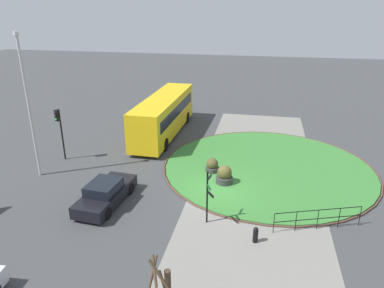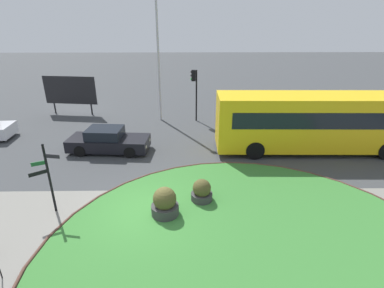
{
  "view_description": "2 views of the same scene",
  "coord_description": "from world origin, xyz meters",
  "px_view_note": "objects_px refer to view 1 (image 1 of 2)",
  "views": [
    {
      "loc": [
        -19.05,
        -2.26,
        10.49
      ],
      "look_at": [
        1.75,
        1.96,
        2.14
      ],
      "focal_mm": 33.55,
      "sensor_mm": 36.0,
      "label": 1
    },
    {
      "loc": [
        1.69,
        -9.88,
        7.08
      ],
      "look_at": [
        1.89,
        2.2,
        1.98
      ],
      "focal_mm": 27.93,
      "sensor_mm": 36.0,
      "label": 2
    }
  ],
  "objects_px": {
    "bollard_foreground": "(256,235)",
    "planter_near_signpost": "(224,176)",
    "planter_kerbside": "(212,166)",
    "bus_yellow": "(164,114)",
    "traffic_light_near": "(59,124)",
    "signpost_directional": "(208,195)",
    "car_near_lane": "(106,194)",
    "lamppost_tall": "(28,104)"
  },
  "relations": [
    {
      "from": "bollard_foreground",
      "to": "planter_near_signpost",
      "type": "distance_m",
      "value": 5.91
    },
    {
      "from": "planter_near_signpost",
      "to": "planter_kerbside",
      "type": "bearing_deg",
      "value": 33.64
    },
    {
      "from": "planter_kerbside",
      "to": "bus_yellow",
      "type": "bearing_deg",
      "value": 37.64
    },
    {
      "from": "traffic_light_near",
      "to": "planter_near_signpost",
      "type": "distance_m",
      "value": 12.01
    },
    {
      "from": "traffic_light_near",
      "to": "bus_yellow",
      "type": "bearing_deg",
      "value": 150.27
    },
    {
      "from": "signpost_directional",
      "to": "traffic_light_near",
      "type": "distance_m",
      "value": 12.81
    },
    {
      "from": "bollard_foreground",
      "to": "planter_near_signpost",
      "type": "height_order",
      "value": "planter_near_signpost"
    },
    {
      "from": "bollard_foreground",
      "to": "car_near_lane",
      "type": "distance_m",
      "value": 8.52
    },
    {
      "from": "bollard_foreground",
      "to": "bus_yellow",
      "type": "bearing_deg",
      "value": 31.05
    },
    {
      "from": "bus_yellow",
      "to": "planter_near_signpost",
      "type": "distance_m",
      "value": 10.22
    },
    {
      "from": "car_near_lane",
      "to": "lamppost_tall",
      "type": "bearing_deg",
      "value": 70.86
    },
    {
      "from": "signpost_directional",
      "to": "traffic_light_near",
      "type": "relative_size",
      "value": 0.78
    },
    {
      "from": "bollard_foreground",
      "to": "bus_yellow",
      "type": "xyz_separation_m",
      "value": [
        13.63,
        8.21,
        1.33
      ]
    },
    {
      "from": "signpost_directional",
      "to": "car_near_lane",
      "type": "xyz_separation_m",
      "value": [
        0.74,
        5.85,
        -1.01
      ]
    },
    {
      "from": "lamppost_tall",
      "to": "planter_near_signpost",
      "type": "distance_m",
      "value": 12.75
    },
    {
      "from": "bollard_foreground",
      "to": "car_near_lane",
      "type": "xyz_separation_m",
      "value": [
        1.88,
        8.31,
        0.22
      ]
    },
    {
      "from": "bollard_foreground",
      "to": "signpost_directional",
      "type": "bearing_deg",
      "value": 65.12
    },
    {
      "from": "bus_yellow",
      "to": "car_near_lane",
      "type": "xyz_separation_m",
      "value": [
        -11.75,
        0.1,
        -1.11
      ]
    },
    {
      "from": "bollard_foreground",
      "to": "traffic_light_near",
      "type": "distance_m",
      "value": 15.64
    },
    {
      "from": "signpost_directional",
      "to": "traffic_light_near",
      "type": "xyz_separation_m",
      "value": [
        5.79,
        11.37,
        1.1
      ]
    },
    {
      "from": "signpost_directional",
      "to": "lamppost_tall",
      "type": "bearing_deg",
      "value": 74.31
    },
    {
      "from": "bus_yellow",
      "to": "planter_kerbside",
      "type": "height_order",
      "value": "bus_yellow"
    },
    {
      "from": "bollard_foreground",
      "to": "planter_near_signpost",
      "type": "bearing_deg",
      "value": 20.89
    },
    {
      "from": "signpost_directional",
      "to": "car_near_lane",
      "type": "relative_size",
      "value": 0.63
    },
    {
      "from": "signpost_directional",
      "to": "bollard_foreground",
      "type": "bearing_deg",
      "value": -114.88
    },
    {
      "from": "bus_yellow",
      "to": "lamppost_tall",
      "type": "xyz_separation_m",
      "value": [
        -9.23,
        5.87,
        3.06
      ]
    },
    {
      "from": "signpost_directional",
      "to": "bus_yellow",
      "type": "bearing_deg",
      "value": 24.71
    },
    {
      "from": "signpost_directional",
      "to": "planter_near_signpost",
      "type": "relative_size",
      "value": 2.35
    },
    {
      "from": "bollard_foreground",
      "to": "planter_near_signpost",
      "type": "relative_size",
      "value": 0.66
    },
    {
      "from": "traffic_light_near",
      "to": "planter_near_signpost",
      "type": "height_order",
      "value": "traffic_light_near"
    },
    {
      "from": "traffic_light_near",
      "to": "planter_kerbside",
      "type": "xyz_separation_m",
      "value": [
        0.04,
        -10.75,
        -2.28
      ]
    },
    {
      "from": "signpost_directional",
      "to": "planter_near_signpost",
      "type": "distance_m",
      "value": 4.53
    },
    {
      "from": "signpost_directional",
      "to": "car_near_lane",
      "type": "height_order",
      "value": "signpost_directional"
    },
    {
      "from": "signpost_directional",
      "to": "planter_near_signpost",
      "type": "bearing_deg",
      "value": -4.6
    },
    {
      "from": "bus_yellow",
      "to": "planter_near_signpost",
      "type": "xyz_separation_m",
      "value": [
        -8.11,
        -6.1,
        -1.2
      ]
    },
    {
      "from": "signpost_directional",
      "to": "bollard_foreground",
      "type": "xyz_separation_m",
      "value": [
        -1.14,
        -2.46,
        -1.22
      ]
    },
    {
      "from": "bollard_foreground",
      "to": "lamppost_tall",
      "type": "relative_size",
      "value": 0.09
    },
    {
      "from": "lamppost_tall",
      "to": "planter_kerbside",
      "type": "xyz_separation_m",
      "value": [
        2.57,
        -11.0,
        -4.35
      ]
    },
    {
      "from": "bus_yellow",
      "to": "car_near_lane",
      "type": "bearing_deg",
      "value": -179.32
    },
    {
      "from": "planter_kerbside",
      "to": "bollard_foreground",
      "type": "bearing_deg",
      "value": -156.21
    },
    {
      "from": "bollard_foreground",
      "to": "planter_kerbside",
      "type": "xyz_separation_m",
      "value": [
        6.98,
        3.08,
        0.04
      ]
    },
    {
      "from": "bollard_foreground",
      "to": "bus_yellow",
      "type": "height_order",
      "value": "bus_yellow"
    }
  ]
}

